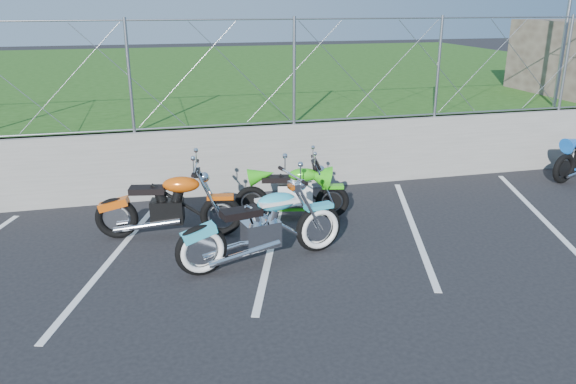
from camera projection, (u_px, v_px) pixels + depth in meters
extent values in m
plane|color=black|center=(288.00, 269.00, 7.86)|extent=(90.00, 90.00, 0.00)
cube|color=slate|center=(244.00, 159.00, 10.87)|extent=(30.00, 0.22, 1.30)
cube|color=#1E4612|center=(196.00, 87.00, 20.04)|extent=(30.00, 20.00, 1.30)
cylinder|color=gray|center=(240.00, 19.00, 10.03)|extent=(28.00, 0.03, 0.03)
cylinder|color=gray|center=(243.00, 124.00, 10.64)|extent=(28.00, 0.03, 0.03)
cylinder|color=gray|center=(564.00, 38.00, 12.21)|extent=(0.08, 0.08, 3.00)
cube|color=silver|center=(113.00, 257.00, 8.22)|extent=(1.49, 4.31, 0.01)
cube|color=silver|center=(273.00, 241.00, 8.78)|extent=(1.49, 4.31, 0.01)
cube|color=silver|center=(413.00, 226.00, 9.34)|extent=(1.49, 4.31, 0.01)
cube|color=silver|center=(538.00, 214.00, 9.89)|extent=(1.49, 4.31, 0.01)
torus|color=black|center=(201.00, 250.00, 7.58)|extent=(0.74, 0.27, 0.73)
torus|color=black|center=(318.00, 228.00, 8.32)|extent=(0.74, 0.27, 0.73)
cube|color=silver|center=(261.00, 234.00, 7.92)|extent=(0.56, 0.41, 0.38)
ellipsoid|color=#32B1CB|center=(277.00, 202.00, 7.87)|extent=(0.63, 0.38, 0.26)
cube|color=black|center=(241.00, 213.00, 7.68)|extent=(0.60, 0.37, 0.10)
cube|color=#32B1CB|center=(319.00, 206.00, 8.21)|extent=(0.45, 0.25, 0.07)
cylinder|color=silver|center=(292.00, 175.00, 7.86)|extent=(0.19, 0.79, 0.03)
torus|color=black|center=(117.00, 218.00, 8.78)|extent=(0.68, 0.24, 0.67)
torus|color=black|center=(221.00, 216.00, 8.88)|extent=(0.68, 0.24, 0.67)
cube|color=black|center=(167.00, 211.00, 8.80)|extent=(0.55, 0.39, 0.37)
ellipsoid|color=#CB4E0B|center=(181.00, 185.00, 8.67)|extent=(0.61, 0.36, 0.25)
cube|color=black|center=(147.00, 190.00, 8.67)|extent=(0.58, 0.35, 0.10)
cube|color=#CB4E0B|center=(220.00, 197.00, 8.78)|extent=(0.44, 0.23, 0.07)
cylinder|color=silver|center=(195.00, 168.00, 8.60)|extent=(0.17, 0.77, 0.03)
torus|color=black|center=(252.00, 202.00, 9.60)|extent=(0.59, 0.23, 0.58)
torus|color=black|center=(332.00, 202.00, 9.64)|extent=(0.59, 0.23, 0.58)
cube|color=black|center=(291.00, 197.00, 9.59)|extent=(0.50, 0.36, 0.33)
ellipsoid|color=green|center=(304.00, 175.00, 9.47)|extent=(0.55, 0.34, 0.23)
cube|color=black|center=(276.00, 179.00, 9.48)|extent=(0.53, 0.33, 0.09)
cube|color=green|center=(333.00, 186.00, 9.56)|extent=(0.39, 0.22, 0.06)
cylinder|color=silver|center=(314.00, 162.00, 9.40)|extent=(0.18, 0.69, 0.03)
torus|color=black|center=(564.00, 169.00, 11.47)|extent=(0.63, 0.27, 0.63)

